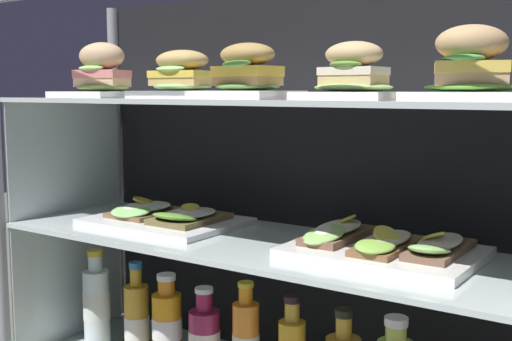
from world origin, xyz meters
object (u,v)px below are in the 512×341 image
object	(u,v)px
open_sandwich_tray_far_left	(383,246)
juice_bottle_front_left_end	(137,318)
plated_roll_sandwich_far_left	(470,70)
juice_bottle_front_middle	(97,304)
juice_bottle_tucked_behind	(167,326)
plated_roll_sandwich_mid_left	(248,77)
open_sandwich_tray_left_of_center	(165,217)
plated_roll_sandwich_right_of_center	(353,78)
juice_bottle_front_right_end	(204,339)
plated_roll_sandwich_far_right	(102,76)
plated_roll_sandwich_mid_right	(182,78)

from	to	relation	value
open_sandwich_tray_far_left	juice_bottle_front_left_end	distance (m)	0.68
plated_roll_sandwich_far_left	juice_bottle_front_middle	bearing A→B (deg)	179.20
juice_bottle_front_left_end	juice_bottle_tucked_behind	world-z (taller)	juice_bottle_front_left_end
plated_roll_sandwich_far_left	open_sandwich_tray_far_left	xyz separation A→B (m)	(-0.16, 0.04, -0.32)
plated_roll_sandwich_mid_left	open_sandwich_tray_left_of_center	bearing A→B (deg)	170.07
plated_roll_sandwich_right_of_center	open_sandwich_tray_far_left	distance (m)	0.31
plated_roll_sandwich_far_left	juice_bottle_front_right_end	bearing A→B (deg)	177.17
juice_bottle_front_middle	plated_roll_sandwich_far_right	bearing A→B (deg)	-9.42
plated_roll_sandwich_right_of_center	open_sandwich_tray_far_left	world-z (taller)	plated_roll_sandwich_right_of_center
plated_roll_sandwich_mid_right	plated_roll_sandwich_far_left	world-z (taller)	plated_roll_sandwich_far_left
juice_bottle_front_left_end	open_sandwich_tray_left_of_center	bearing A→B (deg)	-1.06
open_sandwich_tray_far_left	juice_bottle_front_middle	bearing A→B (deg)	-177.56
plated_roll_sandwich_right_of_center	juice_bottle_tucked_behind	xyz separation A→B (m)	(-0.45, -0.01, -0.56)
plated_roll_sandwich_right_of_center	open_sandwich_tray_left_of_center	xyz separation A→B (m)	(-0.47, 0.01, -0.31)
plated_roll_sandwich_mid_right	plated_roll_sandwich_mid_left	xyz separation A→B (m)	(0.21, -0.05, 0.00)
plated_roll_sandwich_far_right	open_sandwich_tray_far_left	bearing A→B (deg)	3.35
plated_roll_sandwich_mid_left	open_sandwich_tray_far_left	world-z (taller)	plated_roll_sandwich_mid_left
plated_roll_sandwich_mid_left	juice_bottle_tucked_behind	xyz separation A→B (m)	(-0.25, 0.03, -0.56)
juice_bottle_tucked_behind	plated_roll_sandwich_mid_right	bearing A→B (deg)	29.02
plated_roll_sandwich_mid_left	open_sandwich_tray_left_of_center	distance (m)	0.41
juice_bottle_front_left_end	plated_roll_sandwich_mid_left	bearing A→B (deg)	-7.55
juice_bottle_front_right_end	juice_bottle_front_left_end	bearing A→B (deg)	177.66
plated_roll_sandwich_mid_left	juice_bottle_front_right_end	xyz separation A→B (m)	(-0.15, 0.04, -0.58)
plated_roll_sandwich_far_right	juice_bottle_tucked_behind	world-z (taller)	plated_roll_sandwich_far_right
plated_roll_sandwich_mid_right	open_sandwich_tray_left_of_center	bearing A→B (deg)	-173.59
plated_roll_sandwich_right_of_center	juice_bottle_front_left_end	xyz separation A→B (m)	(-0.57, 0.01, -0.57)
plated_roll_sandwich_far_right	open_sandwich_tray_left_of_center	xyz separation A→B (m)	(0.16, 0.03, -0.32)
plated_roll_sandwich_mid_right	juice_bottle_tucked_behind	bearing A→B (deg)	-150.98
juice_bottle_tucked_behind	plated_roll_sandwich_far_right	bearing A→B (deg)	-174.48
plated_roll_sandwich_right_of_center	plated_roll_sandwich_mid_right	bearing A→B (deg)	178.40
open_sandwich_tray_left_of_center	open_sandwich_tray_far_left	size ratio (longest dim) A/B	1.00
plated_roll_sandwich_right_of_center	plated_roll_sandwich_far_left	world-z (taller)	plated_roll_sandwich_far_left
plated_roll_sandwich_mid_right	plated_roll_sandwich_far_left	size ratio (longest dim) A/B	1.00
plated_roll_sandwich_far_right	plated_roll_sandwich_right_of_center	world-z (taller)	plated_roll_sandwich_far_right
juice_bottle_front_middle	juice_bottle_front_left_end	xyz separation A→B (m)	(0.11, 0.02, -0.02)
plated_roll_sandwich_mid_left	plated_roll_sandwich_far_left	size ratio (longest dim) A/B	0.98
open_sandwich_tray_left_of_center	plated_roll_sandwich_mid_right	bearing A→B (deg)	6.41
plated_roll_sandwich_far_left	open_sandwich_tray_far_left	size ratio (longest dim) A/B	0.52
plated_roll_sandwich_mid_left	juice_bottle_front_left_end	distance (m)	0.68
open_sandwich_tray_left_of_center	open_sandwich_tray_far_left	bearing A→B (deg)	0.95
plated_roll_sandwich_mid_right	plated_roll_sandwich_far_left	bearing A→B (deg)	-3.70
juice_bottle_tucked_behind	open_sandwich_tray_left_of_center	bearing A→B (deg)	136.83
plated_roll_sandwich_mid_right	open_sandwich_tray_left_of_center	distance (m)	0.32
plated_roll_sandwich_right_of_center	open_sandwich_tray_far_left	size ratio (longest dim) A/B	0.51
juice_bottle_front_right_end	plated_roll_sandwich_right_of_center	bearing A→B (deg)	0.21
plated_roll_sandwich_mid_left	plated_roll_sandwich_far_left	distance (m)	0.43
open_sandwich_tray_far_left	plated_roll_sandwich_right_of_center	bearing A→B (deg)	-166.30
plated_roll_sandwich_mid_left	juice_bottle_tucked_behind	distance (m)	0.62
plated_roll_sandwich_far_right	juice_bottle_tucked_behind	distance (m)	0.60
juice_bottle_tucked_behind	plated_roll_sandwich_mid_left	bearing A→B (deg)	-7.24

